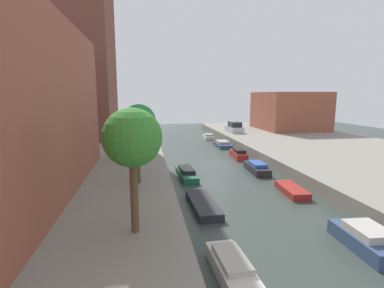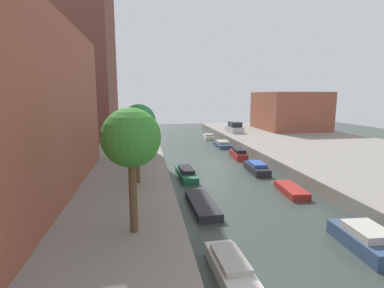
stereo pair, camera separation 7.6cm
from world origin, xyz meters
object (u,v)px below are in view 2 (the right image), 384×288
moored_boat_left_0 (232,270)px  moored_boat_right_3 (239,154)px  street_tree_2 (139,121)px  moored_boat_right_4 (222,144)px  moored_boat_left_2 (186,174)px  moored_boat_left_1 (202,205)px  low_block_right (289,111)px  moored_boat_right_5 (209,137)px  street_tree_0 (131,139)px  street_tree_1 (137,134)px  moored_boat_right_2 (257,168)px  parked_car (234,128)px  apartment_tower_far (73,36)px  moored_boat_right_0 (366,239)px  moored_boat_right_1 (291,190)px

moored_boat_left_0 → moored_boat_right_3: moored_boat_right_3 is taller
street_tree_2 → moored_boat_right_4: (10.77, 9.96, -4.14)m
moored_boat_left_2 → moored_boat_left_0: bearing=-90.8°
street_tree_2 → moored_boat_left_1: 12.27m
low_block_right → moored_boat_right_5: (-14.83, -2.79, -3.82)m
moored_boat_right_3 → street_tree_0: bearing=-120.5°
street_tree_1 → moored_boat_left_1: bearing=-35.0°
street_tree_0 → street_tree_1: bearing=90.0°
street_tree_2 → moored_boat_right_2: 11.64m
low_block_right → moored_boat_right_2: 27.69m
moored_boat_left_1 → moored_boat_right_4: moored_boat_right_4 is taller
street_tree_2 → moored_boat_left_2: 6.97m
street_tree_1 → parked_car: size_ratio=1.03×
moored_boat_left_0 → parked_car: bearing=72.6°
street_tree_1 → moored_boat_right_2: (10.41, 4.82, -3.91)m
apartment_tower_far → street_tree_2: size_ratio=5.44×
apartment_tower_far → moored_boat_right_4: apartment_tower_far is taller
apartment_tower_far → low_block_right: apartment_tower_far is taller
street_tree_1 → moored_boat_right_0: (10.32, -8.60, -3.86)m
moored_boat_left_2 → moored_boat_right_1: size_ratio=1.28×
parked_car → moored_boat_left_1: bearing=-111.0°
apartment_tower_far → street_tree_1: apartment_tower_far is taller
moored_boat_left_2 → moored_boat_right_4: moored_boat_left_2 is taller
moored_boat_right_0 → moored_boat_right_3: size_ratio=0.96×
low_block_right → street_tree_0: 43.29m
moored_boat_right_1 → moored_boat_right_2: (-0.26, 5.87, 0.15)m
street_tree_0 → parked_car: street_tree_0 is taller
apartment_tower_far → moored_boat_right_3: apartment_tower_far is taller
street_tree_0 → moored_boat_left_2: size_ratio=1.22×
street_tree_1 → moored_boat_right_0: 13.98m
street_tree_1 → moored_boat_left_2: size_ratio=1.01×
moored_boat_left_2 → moored_boat_right_5: (6.56, 21.09, -0.01)m
street_tree_2 → moored_boat_right_0: size_ratio=1.41×
street_tree_2 → moored_boat_left_0: size_ratio=1.30×
street_tree_0 → moored_boat_left_0: size_ratio=1.39×
street_tree_0 → moored_boat_left_0: (3.68, -2.49, -4.72)m
parked_car → moored_boat_left_1: 29.88m
apartment_tower_far → moored_boat_left_1: (12.65, -26.26, -14.50)m
moored_boat_right_4 → moored_boat_left_1: bearing=-108.2°
parked_car → apartment_tower_far: bearing=-176.1°
moored_boat_right_3 → moored_boat_left_0: bearing=-108.8°
parked_car → moored_boat_right_5: parked_car is taller
parked_car → moored_boat_left_0: 36.57m
parked_car → moored_boat_right_2: bearing=-101.7°
apartment_tower_far → street_tree_1: bearing=-69.6°
low_block_right → street_tree_0: low_block_right is taller
apartment_tower_far → street_tree_2: 20.49m
street_tree_2 → apartment_tower_far: bearing=119.5°
apartment_tower_far → moored_boat_right_5: apartment_tower_far is taller
street_tree_2 → moored_boat_left_1: street_tree_2 is taller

